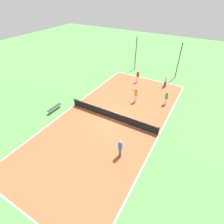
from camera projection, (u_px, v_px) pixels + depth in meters
name	position (u px, v px, depth m)	size (l,w,h in m)	color
ground_plane	(112.00, 119.00, 18.57)	(80.00, 80.00, 0.00)	#518E47
court_surface	(112.00, 119.00, 18.56)	(10.32, 22.07, 0.02)	#B75633
tennis_net	(112.00, 115.00, 18.25)	(10.12, 0.10, 1.00)	black
bench	(54.00, 108.00, 19.54)	(0.36, 1.92, 0.45)	#333338
player_near_blue	(120.00, 147.00, 13.93)	(0.48, 0.48, 1.82)	#4C4C51
player_coach_red	(138.00, 76.00, 24.75)	(0.37, 0.94, 1.77)	white
player_center_orange	(136.00, 94.00, 20.56)	(0.99, 0.56, 1.83)	white
player_near_white	(166.00, 81.00, 23.75)	(0.51, 0.51, 1.61)	navy
player_far_green	(166.00, 97.00, 20.19)	(0.47, 0.47, 1.66)	white
tennis_ball_right_alley	(98.00, 137.00, 16.30)	(0.07, 0.07, 0.07)	#CCE033
tennis_ball_left_sideline	(47.00, 148.00, 15.21)	(0.07, 0.07, 0.07)	#CCE033
tennis_ball_far_baseline	(137.00, 124.00, 17.84)	(0.07, 0.07, 0.07)	#CCE033
fence_post_back_left	(136.00, 54.00, 27.69)	(0.12, 0.12, 5.17)	black
fence_post_back_right	(179.00, 61.00, 25.02)	(0.12, 0.12, 5.17)	black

